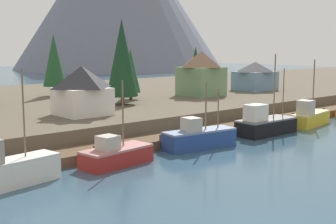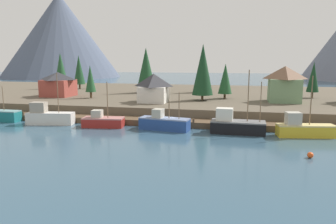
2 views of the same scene
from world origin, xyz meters
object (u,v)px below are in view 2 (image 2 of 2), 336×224
fishing_boat_yellow (304,129)px  house_red (58,84)px  house_white (154,88)px  channel_buoy (310,155)px  fishing_boat_blue (164,123)px  conifer_mid_right (225,79)px  fishing_boat_red (103,121)px  conifer_centre (90,79)px  conifer_back_right (203,70)px  fishing_boat_black (236,125)px  conifer_near_left (61,68)px  conifer_mid_left (79,70)px  conifer_near_right (146,68)px  fishing_boat_white (49,116)px  conifer_back_left (203,70)px  conifer_far_left (313,77)px  house_green (285,84)px

fishing_boat_yellow → house_red: 55.64m
house_white → channel_buoy: bearing=-44.7°
fishing_boat_blue → conifer_mid_right: 25.82m
fishing_boat_red → conifer_centre: 21.87m
house_white → conifer_back_right: (7.70, 21.88, 2.91)m
house_white → fishing_boat_black: bearing=-40.0°
fishing_boat_yellow → house_white: 30.61m
fishing_boat_black → fishing_boat_yellow: 9.76m
conifer_near_left → conifer_mid_left: size_ratio=1.08×
fishing_boat_blue → conifer_mid_right: conifer_mid_right is taller
conifer_near_right → conifer_mid_right: conifer_near_right is taller
fishing_boat_white → fishing_boat_yellow: fishing_boat_white is taller
fishing_boat_black → conifer_mid_left: size_ratio=0.97×
conifer_back_left → conifer_near_right: bearing=142.2°
conifer_near_right → conifer_far_left: conifer_near_right is taller
conifer_near_right → fishing_boat_black: bearing=-53.4°
fishing_boat_white → fishing_boat_blue: size_ratio=1.07×
fishing_boat_black → conifer_far_left: conifer_far_left is taller
house_green → channel_buoy: bearing=-91.7°
house_white → fishing_boat_red: bearing=-109.6°
fishing_boat_white → fishing_boat_yellow: size_ratio=1.00×
fishing_boat_blue → house_white: size_ratio=1.42×
house_green → conifer_centre: bearing=-176.7°
fishing_boat_yellow → conifer_mid_left: size_ratio=0.89×
conifer_mid_right → conifer_far_left: conifer_far_left is taller
fishing_boat_blue → conifer_near_right: conifer_near_right is taller
house_white → fishing_boat_blue: bearing=-68.9°
conifer_mid_right → house_red: bearing=-174.3°
house_green → channel_buoy: 31.95m
conifer_near_right → conifer_back_right: (14.53, 4.13, -0.70)m
conifer_mid_left → fishing_boat_blue: bearing=-47.8°
conifer_near_left → fishing_boat_blue: bearing=-43.2°
fishing_boat_blue → fishing_boat_black: size_ratio=0.86×
conifer_mid_right → conifer_centre: (-30.03, -5.63, -0.05)m
conifer_mid_left → fishing_boat_yellow: bearing=-34.6°
fishing_boat_black → conifer_centre: (-32.83, 17.93, 5.66)m
house_red → conifer_mid_left: size_ratio=0.70×
fishing_boat_red → conifer_mid_left: 46.48m
conifer_back_left → house_green: bearing=3.5°
conifer_mid_left → conifer_back_right: 37.46m
house_white → conifer_back_right: conifer_back_right is taller
conifer_near_right → conifer_back_left: conifer_back_left is taller
conifer_centre → channel_buoy: size_ratio=10.71×
fishing_boat_yellow → channel_buoy: size_ratio=12.80×
conifer_near_left → conifer_back_right: size_ratio=1.06×
fishing_boat_red → conifer_far_left: conifer_far_left is taller
fishing_boat_blue → fishing_boat_black: fishing_boat_black is taller
fishing_boat_black → conifer_centre: 37.83m
conifer_near_right → conifer_mid_left: (-22.83, 6.71, -0.92)m
house_red → conifer_centre: conifer_centre is taller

